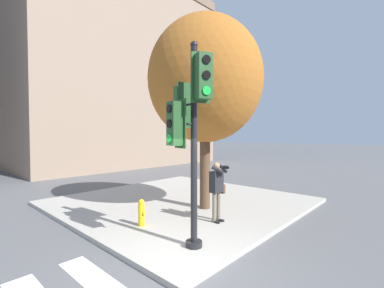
{
  "coord_description": "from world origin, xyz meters",
  "views": [
    {
      "loc": [
        -3.33,
        -3.34,
        2.56
      ],
      "look_at": [
        1.31,
        0.92,
        2.36
      ],
      "focal_mm": 24.0,
      "sensor_mm": 36.0,
      "label": 1
    }
  ],
  "objects_px": {
    "traffic_signal_pole": "(189,120)",
    "fire_hydrant": "(141,213)",
    "street_tree": "(205,80)",
    "person_photographer": "(217,186)"
  },
  "relations": [
    {
      "from": "person_photographer",
      "to": "fire_hydrant",
      "type": "relative_size",
      "value": 2.31
    },
    {
      "from": "traffic_signal_pole",
      "to": "fire_hydrant",
      "type": "relative_size",
      "value": 6.13
    },
    {
      "from": "person_photographer",
      "to": "fire_hydrant",
      "type": "distance_m",
      "value": 2.2
    },
    {
      "from": "traffic_signal_pole",
      "to": "street_tree",
      "type": "xyz_separation_m",
      "value": [
        2.59,
        1.7,
        1.5
      ]
    },
    {
      "from": "person_photographer",
      "to": "street_tree",
      "type": "relative_size",
      "value": 0.26
    },
    {
      "from": "traffic_signal_pole",
      "to": "person_photographer",
      "type": "relative_size",
      "value": 2.65
    },
    {
      "from": "person_photographer",
      "to": "street_tree",
      "type": "bearing_deg",
      "value": 54.26
    },
    {
      "from": "street_tree",
      "to": "fire_hydrant",
      "type": "height_order",
      "value": "street_tree"
    },
    {
      "from": "street_tree",
      "to": "traffic_signal_pole",
      "type": "bearing_deg",
      "value": -146.7
    },
    {
      "from": "fire_hydrant",
      "to": "person_photographer",
      "type": "bearing_deg",
      "value": -37.28
    }
  ]
}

